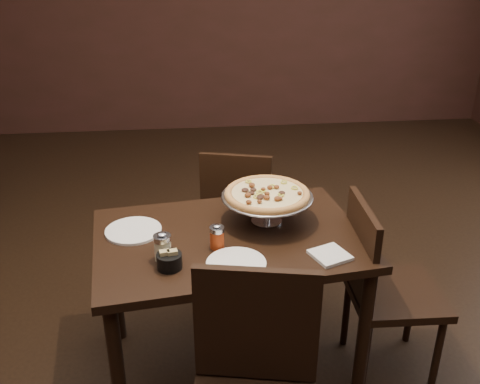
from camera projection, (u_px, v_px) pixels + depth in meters
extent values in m
cube|color=black|center=(240.00, 356.00, 2.59)|extent=(6.00, 7.00, 0.02)
cube|color=black|center=(229.00, 239.00, 2.24)|extent=(1.19, 0.87, 0.04)
cylinder|color=black|center=(118.00, 376.00, 2.01)|extent=(0.06, 0.06, 0.66)
cylinder|color=black|center=(364.00, 335.00, 2.22)|extent=(0.06, 0.06, 0.66)
cylinder|color=black|center=(115.00, 282.00, 2.57)|extent=(0.06, 0.06, 0.66)
cylinder|color=black|center=(311.00, 256.00, 2.77)|extent=(0.06, 0.06, 0.66)
cylinder|color=#B4B5BC|center=(266.00, 221.00, 2.35)|extent=(0.14, 0.14, 0.01)
cylinder|color=#B4B5BC|center=(267.00, 209.00, 2.32)|extent=(0.03, 0.03, 0.11)
cylinder|color=#B4B5BC|center=(267.00, 198.00, 2.30)|extent=(0.10, 0.10, 0.01)
cylinder|color=#A1A2A7|center=(267.00, 196.00, 2.30)|extent=(0.39, 0.39, 0.01)
torus|color=#A1A2A7|center=(267.00, 196.00, 2.30)|extent=(0.40, 0.40, 0.01)
cylinder|color=#A76832|center=(267.00, 195.00, 2.29)|extent=(0.36, 0.36, 0.01)
torus|color=#A76832|center=(267.00, 194.00, 2.29)|extent=(0.37, 0.37, 0.03)
cylinder|color=#D6BB75|center=(267.00, 193.00, 2.29)|extent=(0.31, 0.31, 0.01)
cylinder|color=beige|center=(163.00, 250.00, 2.05)|extent=(0.06, 0.06, 0.09)
cylinder|color=#B4B5BC|center=(162.00, 238.00, 2.03)|extent=(0.07, 0.07, 0.02)
ellipsoid|color=#B4B5BC|center=(162.00, 234.00, 2.02)|extent=(0.04, 0.04, 0.01)
cylinder|color=#97260D|center=(217.00, 239.00, 2.13)|extent=(0.06, 0.06, 0.08)
cylinder|color=#B4B5BC|center=(217.00, 229.00, 2.11)|extent=(0.06, 0.06, 0.02)
ellipsoid|color=#B4B5BC|center=(217.00, 226.00, 2.11)|extent=(0.03, 0.03, 0.01)
cylinder|color=black|center=(169.00, 261.00, 2.01)|extent=(0.10, 0.10, 0.06)
cube|color=tan|center=(165.00, 258.00, 2.00)|extent=(0.04, 0.03, 0.06)
cube|color=tan|center=(173.00, 258.00, 2.00)|extent=(0.04, 0.03, 0.06)
cube|color=silver|center=(330.00, 255.00, 2.08)|extent=(0.17, 0.17, 0.01)
cylinder|color=white|center=(133.00, 231.00, 2.26)|extent=(0.24, 0.24, 0.01)
cylinder|color=white|center=(236.00, 264.00, 2.03)|extent=(0.23, 0.23, 0.01)
cone|color=#B4B5BC|center=(282.00, 203.00, 2.23)|extent=(0.13, 0.13, 0.00)
cylinder|color=black|center=(282.00, 203.00, 2.22)|extent=(0.10, 0.07, 0.02)
cube|color=black|center=(241.00, 213.00, 3.09)|extent=(0.47, 0.47, 0.04)
cube|color=black|center=(235.00, 190.00, 2.84)|extent=(0.37, 0.13, 0.40)
cylinder|color=black|center=(269.00, 233.00, 3.29)|extent=(0.03, 0.03, 0.37)
cylinder|color=black|center=(220.00, 229.00, 3.33)|extent=(0.03, 0.03, 0.37)
cylinder|color=black|center=(263.00, 259.00, 3.01)|extent=(0.03, 0.03, 0.37)
cylinder|color=black|center=(210.00, 255.00, 3.06)|extent=(0.03, 0.03, 0.37)
cube|color=black|center=(256.00, 325.00, 1.75)|extent=(0.41, 0.11, 0.43)
cube|color=black|center=(395.00, 294.00, 2.36)|extent=(0.41, 0.41, 0.04)
cube|color=black|center=(361.00, 250.00, 2.24)|extent=(0.04, 0.39, 0.41)
cylinder|color=black|center=(437.00, 354.00, 2.31)|extent=(0.03, 0.03, 0.38)
cylinder|color=black|center=(411.00, 309.00, 2.60)|extent=(0.03, 0.03, 0.38)
cylinder|color=black|center=(365.00, 358.00, 2.29)|extent=(0.03, 0.03, 0.38)
cylinder|color=black|center=(346.00, 312.00, 2.58)|extent=(0.03, 0.03, 0.38)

